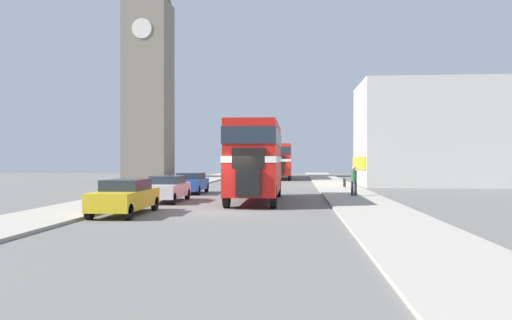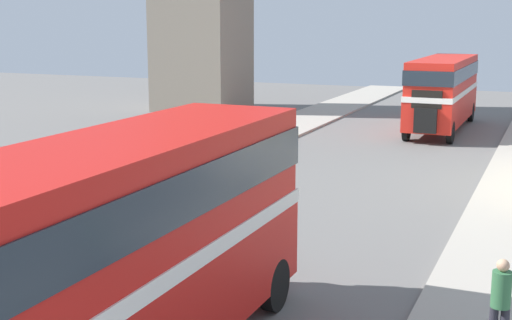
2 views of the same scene
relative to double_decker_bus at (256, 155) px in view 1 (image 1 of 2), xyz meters
name	(u,v)px [view 1 (image 1 of 2)]	position (x,y,z in m)	size (l,w,h in m)	color
ground_plane	(222,212)	(-1.07, -5.58, -2.56)	(120.00, 120.00, 0.00)	slate
sidewalk_right	(376,212)	(5.68, -5.58, -2.50)	(3.50, 120.00, 0.12)	#A8A093
sidewalk_left	(75,210)	(-7.82, -5.58, -2.50)	(3.50, 120.00, 0.12)	#A8A093
double_decker_bus	(256,155)	(0.00, 0.00, 0.00)	(2.57, 9.53, 4.29)	red
bus_distant	(280,158)	(0.48, 30.63, -0.14)	(2.50, 10.66, 4.02)	red
car_parked_near	(125,196)	(-5.02, -6.93, -1.79)	(1.76, 4.50, 1.49)	gold
car_parked_mid	(167,188)	(-4.85, -0.62, -1.81)	(1.73, 4.32, 1.43)	silver
car_parked_far	(191,183)	(-4.92, 5.94, -1.82)	(1.84, 4.01, 1.41)	#1E479E
pedestrian_walking	(354,179)	(5.75, 3.25, -1.43)	(0.36, 0.36, 1.79)	#282833
bicycle_on_pavement	(344,183)	(6.08, 12.37, -2.08)	(0.05, 1.76, 0.78)	black
church_tower	(148,38)	(-16.14, 33.74, 14.97)	(5.62, 5.62, 34.28)	gray
shop_building_block	(450,134)	(15.85, 17.85, 1.99)	(15.92, 8.97, 9.10)	silver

